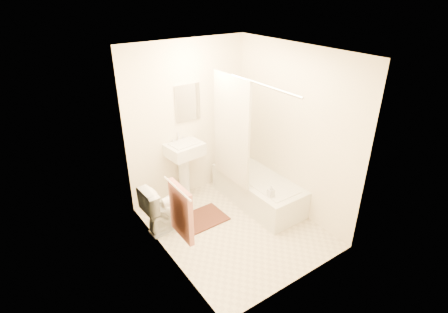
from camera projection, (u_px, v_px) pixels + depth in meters
floor at (234, 227)px, 4.90m from camera, size 2.40×2.40×0.00m
ceiling at (237, 51)px, 3.83m from camera, size 2.40×2.40×0.00m
wall_back at (188, 121)px, 5.24m from camera, size 2.00×0.02×2.40m
wall_left at (163, 172)px, 3.85m from camera, size 0.02×2.40×2.40m
wall_right at (293, 132)px, 4.87m from camera, size 0.02×2.40×2.40m
mirror at (188, 103)px, 5.10m from camera, size 0.40×0.03×0.55m
curtain_rod at (251, 81)px, 4.23m from camera, size 0.03×1.70×0.03m
shower_curtain at (231, 130)px, 4.87m from camera, size 0.04×0.80×1.55m
towel_bar at (177, 188)px, 3.74m from camera, size 0.02×0.60×0.02m
towel at (181, 212)px, 3.89m from camera, size 0.06×0.45×0.66m
toilet_paper at (167, 202)px, 4.20m from camera, size 0.11×0.12×0.12m
toilet at (168, 207)px, 4.74m from camera, size 0.72×0.43×0.69m
sink at (185, 169)px, 5.36m from camera, size 0.56×0.47×1.02m
bathtub at (258, 190)px, 5.37m from camera, size 0.67×1.52×0.43m
bath_mat at (202, 219)px, 5.05m from camera, size 0.67×0.51×0.02m
soap_bottle at (271, 191)px, 4.77m from camera, size 0.09×0.09×0.18m
scrub_brush at (237, 163)px, 5.64m from camera, size 0.11×0.20×0.04m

